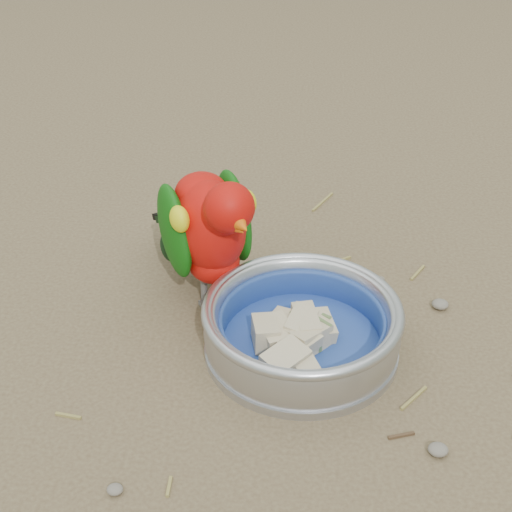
# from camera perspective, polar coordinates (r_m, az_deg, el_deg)

# --- Properties ---
(ground) EXTENTS (60.00, 60.00, 0.00)m
(ground) POSITION_cam_1_polar(r_m,az_deg,el_deg) (0.85, -3.68, -7.93)
(ground) COLOR brown
(food_bowl) EXTENTS (0.21, 0.21, 0.02)m
(food_bowl) POSITION_cam_1_polar(r_m,az_deg,el_deg) (0.86, 3.30, -6.53)
(food_bowl) COLOR #B2B2BA
(food_bowl) RESTS_ON ground
(bowl_wall) EXTENTS (0.21, 0.21, 0.04)m
(bowl_wall) POSITION_cam_1_polar(r_m,az_deg,el_deg) (0.85, 3.37, -4.97)
(bowl_wall) COLOR #B2B2BA
(bowl_wall) RESTS_ON food_bowl
(fruit_wedges) EXTENTS (0.13, 0.13, 0.03)m
(fruit_wedges) POSITION_cam_1_polar(r_m,az_deg,el_deg) (0.85, 3.35, -5.34)
(fruit_wedges) COLOR #C1AF8B
(fruit_wedges) RESTS_ON food_bowl
(lory_parrot) EXTENTS (0.20, 0.24, 0.17)m
(lory_parrot) POSITION_cam_1_polar(r_m,az_deg,el_deg) (0.90, -3.35, 1.38)
(lory_parrot) COLOR #B50D07
(lory_parrot) RESTS_ON ground
(ground_debris) EXTENTS (0.90, 0.80, 0.01)m
(ground_debris) POSITION_cam_1_polar(r_m,az_deg,el_deg) (0.87, -5.73, -7.04)
(ground_debris) COLOR olive
(ground_debris) RESTS_ON ground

